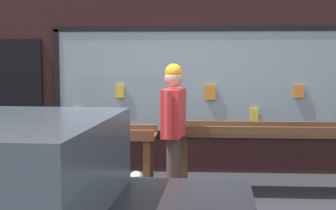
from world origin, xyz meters
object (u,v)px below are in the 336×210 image
display_table_right (268,138)px  small_dog (137,185)px  person_browsing (174,122)px  display_table_left (67,140)px

display_table_right → small_dog: (-1.67, -0.61, -0.49)m
display_table_right → person_browsing: person_browsing is taller
display_table_left → small_dog: 1.26m
display_table_left → display_table_right: bearing=0.0°
display_table_right → person_browsing: (-1.22, -0.46, 0.27)m
person_browsing → small_dog: person_browsing is taller
display_table_left → person_browsing: (1.46, -0.46, 0.32)m
display_table_left → small_dog: display_table_left is taller
display_table_right → person_browsing: bearing=-159.2°
person_browsing → small_dog: (-0.44, -0.14, -0.76)m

